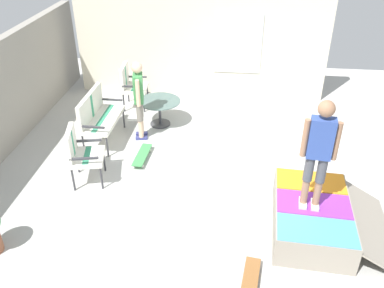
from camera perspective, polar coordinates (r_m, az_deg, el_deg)
name	(u,v)px	position (r m, az deg, el deg)	size (l,w,h in m)	color
ground_plane	(207,185)	(7.29, 2.07, -5.68)	(12.00, 12.00, 0.10)	#B2B2AD
house_facade	(201,41)	(10.11, 1.22, 14.07)	(0.23, 6.00, 2.71)	beige
skate_ramp	(313,216)	(6.46, 16.45, -9.56)	(1.77, 1.81, 0.48)	gray
patio_bench	(97,113)	(8.41, -12.98, 4.16)	(1.26, 0.57, 1.02)	#38383D
patio_chair_near_house	(130,82)	(9.75, -8.58, 8.41)	(0.65, 0.58, 1.02)	#38383D
patio_chair_by_wall	(79,151)	(7.23, -15.30, -0.94)	(0.72, 0.67, 1.02)	#38383D
patio_table	(160,108)	(8.93, -4.50, 5.03)	(0.90, 0.90, 0.57)	#38383D
person_watching	(139,95)	(8.24, -7.37, 6.68)	(0.47, 0.29, 1.63)	navy
person_skater	(319,148)	(5.71, 17.18, -0.59)	(0.27, 0.48, 1.66)	silver
skateboard_by_bench	(142,155)	(7.90, -6.89, -1.53)	(0.81, 0.24, 0.10)	#3F8C4C
skateboard_spare	(250,281)	(5.61, 8.04, -18.28)	(0.82, 0.30, 0.10)	brown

